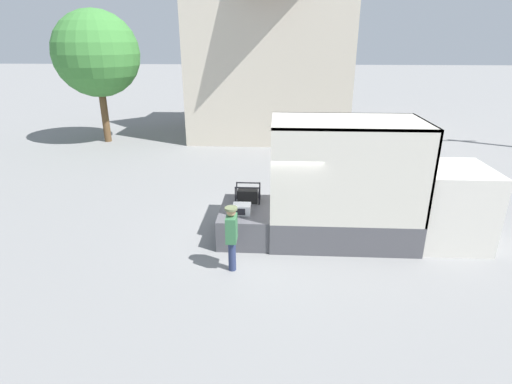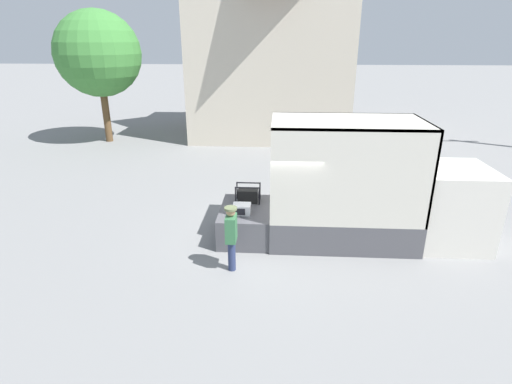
% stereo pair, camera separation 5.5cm
% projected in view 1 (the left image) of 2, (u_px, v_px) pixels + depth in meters
% --- Properties ---
extents(ground_plane, '(160.00, 160.00, 0.00)m').
position_uv_depth(ground_plane, '(270.00, 235.00, 11.21)').
color(ground_plane, gray).
extents(box_truck, '(5.66, 2.14, 3.27)m').
position_uv_depth(box_truck, '(392.00, 207.00, 10.71)').
color(box_truck, silver).
rests_on(box_truck, ground).
extents(tailgate_deck, '(1.38, 2.04, 0.83)m').
position_uv_depth(tailgate_deck, '(246.00, 222.00, 11.09)').
color(tailgate_deck, '#4C4C51').
rests_on(tailgate_deck, ground).
extents(microwave, '(0.47, 0.40, 0.26)m').
position_uv_depth(microwave, '(242.00, 209.00, 10.54)').
color(microwave, white).
rests_on(microwave, tailgate_deck).
extents(portable_generator, '(0.70, 0.43, 0.52)m').
position_uv_depth(portable_generator, '(249.00, 195.00, 11.29)').
color(portable_generator, black).
rests_on(portable_generator, tailgate_deck).
extents(worker_person, '(0.29, 0.44, 1.62)m').
position_uv_depth(worker_person, '(232.00, 233.00, 9.20)').
color(worker_person, navy).
rests_on(worker_person, ground).
extents(house_backdrop, '(8.68, 8.01, 10.04)m').
position_uv_depth(house_backdrop, '(270.00, 40.00, 22.08)').
color(house_backdrop, beige).
rests_on(house_backdrop, ground).
extents(street_tree, '(4.23, 4.23, 6.58)m').
position_uv_depth(street_tree, '(97.00, 54.00, 19.93)').
color(street_tree, brown).
rests_on(street_tree, ground).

